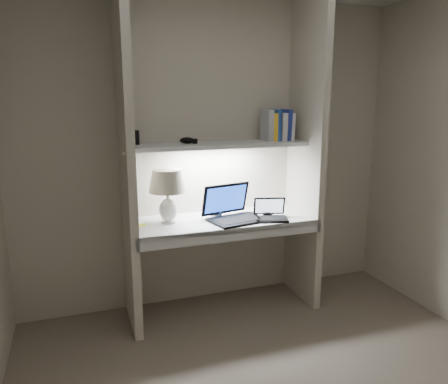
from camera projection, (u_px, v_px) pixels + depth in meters
name	position (u px, v px, depth m)	size (l,w,h in m)	color
back_wall	(212.00, 155.00, 3.62)	(3.20, 0.01, 2.50)	beige
alcove_panel_left	(127.00, 164.00, 3.13)	(0.06, 0.55, 2.50)	beige
alcove_panel_right	(306.00, 155.00, 3.60)	(0.06, 0.55, 2.50)	beige
desk	(223.00, 221.00, 3.48)	(1.40, 0.55, 0.04)	white
desk_apron	(234.00, 234.00, 3.24)	(1.46, 0.03, 0.10)	silver
shelf	(219.00, 145.00, 3.44)	(1.40, 0.36, 0.03)	silver
strip_light	(219.00, 148.00, 3.44)	(0.60, 0.04, 0.01)	white
table_lamp	(168.00, 187.00, 3.30)	(0.28, 0.28, 0.42)	white
laptop_main	(233.00, 212.00, 3.45)	(0.48, 0.43, 0.27)	black
laptop_netbook	(270.00, 214.00, 3.46)	(0.30, 0.28, 0.16)	black
speaker	(216.00, 207.00, 3.57)	(0.09, 0.07, 0.13)	silver
mouse	(268.00, 214.00, 3.55)	(0.10, 0.07, 0.04)	black
cable_coil	(252.00, 213.00, 3.61)	(0.10, 0.10, 0.01)	black
sticky_note	(141.00, 225.00, 3.30)	(0.07, 0.07, 0.00)	#F3FF35
book_row	(277.00, 126.00, 3.60)	(0.24, 0.17, 0.26)	white
shelf_box	(135.00, 138.00, 3.30)	(0.06, 0.04, 0.11)	black
shelf_gadget	(187.00, 140.00, 3.36)	(0.12, 0.08, 0.05)	black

